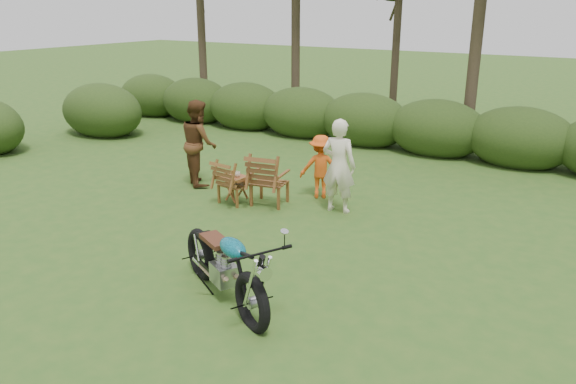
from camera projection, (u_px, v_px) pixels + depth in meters
The scene contains 9 objects.
ground at pixel (209, 303), 7.20m from camera, with size 80.00×80.00×0.00m, color #2B511B.
motorcycle at pixel (225, 298), 7.34m from camera, with size 2.18×0.83×1.24m, color #0E98B6, non-canonical shape.
lawn_chair_right at pixel (270, 204), 10.77m from camera, with size 0.70×0.70×1.02m, color #5B2F16, non-canonical shape.
lawn_chair_left at pixel (235, 203), 10.84m from camera, with size 0.59×0.59×0.86m, color brown, non-canonical shape.
side_table at pixel (237, 190), 10.74m from camera, with size 0.51×0.43×0.53m, color brown, non-canonical shape.
cup at pixel (237, 174), 10.65m from camera, with size 0.12×0.12×0.10m, color beige.
adult_a at pixel (337, 211), 10.41m from camera, with size 0.63×0.42×1.74m, color beige.
adult_b at pixel (201, 183), 12.01m from camera, with size 0.87×0.68×1.79m, color #4F2E16.
child at pixel (320, 197), 11.16m from camera, with size 0.81×0.47×1.26m, color #DB5114.
Camera 1 is at (4.25, -4.85, 3.66)m, focal length 35.00 mm.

